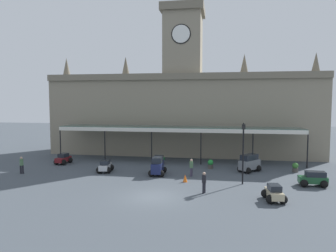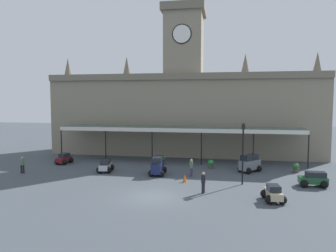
% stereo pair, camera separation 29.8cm
% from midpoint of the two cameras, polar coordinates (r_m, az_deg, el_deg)
% --- Properties ---
extents(ground_plane, '(140.00, 140.00, 0.00)m').
position_cam_midpoint_polar(ground_plane, '(23.99, -2.62, -12.79)').
color(ground_plane, '#434A51').
extents(station_building, '(35.21, 6.57, 19.44)m').
position_cam_midpoint_polar(station_building, '(41.99, 3.12, 3.24)').
color(station_building, gray).
rests_on(station_building, ground).
extents(entrance_canopy, '(28.49, 3.26, 4.12)m').
position_cam_midpoint_polar(entrance_canopy, '(36.65, 2.08, -0.40)').
color(entrance_canopy, '#38564C').
rests_on(entrance_canopy, ground).
extents(car_maroon_sedan, '(1.64, 2.12, 1.19)m').
position_cam_midpoint_polar(car_maroon_sedan, '(37.74, -18.23, -5.78)').
color(car_maroon_sedan, maroon).
rests_on(car_maroon_sedan, ground).
extents(car_navy_van, '(1.65, 2.43, 1.77)m').
position_cam_midpoint_polar(car_navy_van, '(30.55, -1.61, -7.40)').
color(car_navy_van, '#19214C').
rests_on(car_navy_van, ground).
extents(car_silver_sedan, '(1.67, 2.14, 1.19)m').
position_cam_midpoint_polar(car_silver_sedan, '(32.42, -11.10, -7.33)').
color(car_silver_sedan, '#B2B5BA').
rests_on(car_silver_sedan, ground).
extents(car_green_estate, '(2.26, 1.56, 1.27)m').
position_cam_midpoint_polar(car_green_estate, '(29.22, 25.29, -8.90)').
color(car_green_estate, '#1E512D').
rests_on(car_green_estate, ground).
extents(car_grey_van, '(2.48, 2.54, 1.77)m').
position_cam_midpoint_polar(car_grey_van, '(32.78, 14.95, -6.73)').
color(car_grey_van, slate).
rests_on(car_grey_van, ground).
extents(car_beige_sedan, '(1.66, 2.13, 1.19)m').
position_cam_midpoint_polar(car_beige_sedan, '(24.11, 19.02, -11.70)').
color(car_beige_sedan, tan).
rests_on(car_beige_sedan, ground).
extents(pedestrian_crossing_forecourt, '(0.34, 0.38, 1.67)m').
position_cam_midpoint_polar(pedestrian_crossing_forecourt, '(29.95, 4.56, -7.46)').
color(pedestrian_crossing_forecourt, '#3F384C').
rests_on(pedestrian_crossing_forecourt, ground).
extents(pedestrian_near_entrance, '(0.34, 0.38, 1.67)m').
position_cam_midpoint_polar(pedestrian_near_entrance, '(24.73, 6.81, -10.08)').
color(pedestrian_near_entrance, black).
rests_on(pedestrian_near_entrance, ground).
extents(pedestrian_beside_cars, '(0.39, 0.34, 1.67)m').
position_cam_midpoint_polar(pedestrian_beside_cars, '(34.27, -24.84, -6.34)').
color(pedestrian_beside_cars, black).
rests_on(pedestrian_beside_cars, ground).
extents(victorian_lamppost, '(0.30, 0.30, 5.32)m').
position_cam_midpoint_polar(victorian_lamppost, '(27.42, 13.83, -3.68)').
color(victorian_lamppost, black).
rests_on(victorian_lamppost, ground).
extents(traffic_cone, '(0.40, 0.40, 0.67)m').
position_cam_midpoint_polar(traffic_cone, '(28.02, 3.41, -9.50)').
color(traffic_cone, orange).
rests_on(traffic_cone, ground).
extents(planter_forecourt_centre, '(0.60, 0.60, 0.96)m').
position_cam_midpoint_polar(planter_forecourt_centre, '(33.55, 8.07, -6.91)').
color(planter_forecourt_centre, '#47423D').
rests_on(planter_forecourt_centre, ground).
extents(planter_near_kerb, '(0.60, 0.60, 0.96)m').
position_cam_midpoint_polar(planter_near_kerb, '(35.43, -0.76, -6.24)').
color(planter_near_kerb, '#47423D').
rests_on(planter_near_kerb, ground).
extents(planter_by_canopy, '(0.60, 0.60, 0.96)m').
position_cam_midpoint_polar(planter_by_canopy, '(34.09, 22.56, -7.04)').
color(planter_by_canopy, '#47423D').
rests_on(planter_by_canopy, ground).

